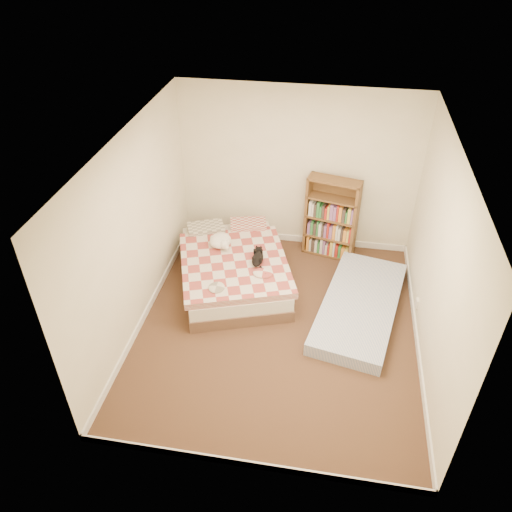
% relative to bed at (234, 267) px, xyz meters
% --- Properties ---
extents(room, '(3.51, 4.01, 2.51)m').
position_rel_bed_xyz_m(room, '(0.75, -0.84, 0.96)').
color(room, '#422D1C').
rests_on(room, ground).
extents(bed, '(1.91, 2.28, 0.52)m').
position_rel_bed_xyz_m(bed, '(0.00, 0.00, 0.00)').
color(bed, brown).
rests_on(bed, room).
extents(bookshelf, '(0.82, 0.43, 1.28)m').
position_rel_bed_xyz_m(bookshelf, '(1.30, 0.92, 0.25)').
color(bookshelf, brown).
rests_on(bookshelf, room).
extents(floor_mattress, '(1.32, 2.20, 0.18)m').
position_rel_bed_xyz_m(floor_mattress, '(1.78, -0.38, -0.14)').
color(floor_mattress, '#748BC2').
rests_on(floor_mattress, room).
extents(black_cat, '(0.20, 0.56, 0.13)m').
position_rel_bed_xyz_m(black_cat, '(0.37, -0.11, 0.29)').
color(black_cat, black).
rests_on(black_cat, bed).
extents(white_dog, '(0.35, 0.37, 0.17)m').
position_rel_bed_xyz_m(white_dog, '(-0.21, 0.16, 0.31)').
color(white_dog, white).
rests_on(white_dog, bed).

